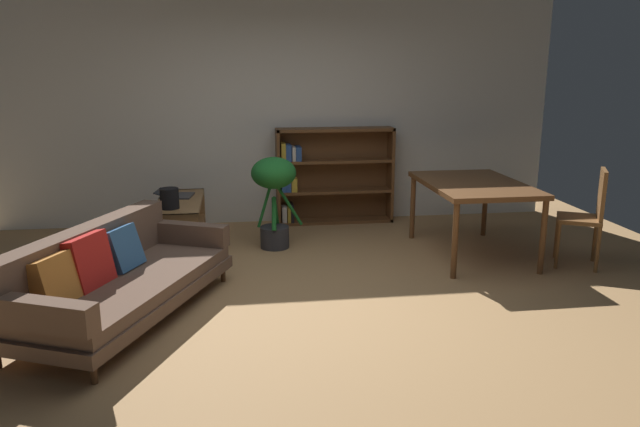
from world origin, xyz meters
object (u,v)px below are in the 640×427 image
desk_speaker (170,198)px  dining_table (474,189)px  open_laptop (177,195)px  fabric_couch (114,276)px  potted_floor_plant (274,188)px  dining_chair_near (588,213)px  bookshelf (329,175)px  media_console (181,225)px

desk_speaker → dining_table: dining_table is taller
open_laptop → fabric_couch: bearing=-98.5°
potted_floor_plant → dining_table: 2.06m
dining_chair_near → potted_floor_plant: bearing=160.8°
desk_speaker → bookshelf: (1.80, 1.25, -0.04)m
dining_table → dining_chair_near: bearing=-27.6°
desk_speaker → dining_chair_near: bearing=-11.4°
media_console → dining_table: dining_table is taller
media_console → dining_chair_near: 4.13m
potted_floor_plant → bookshelf: bookshelf is taller
open_laptop → potted_floor_plant: (1.04, -0.35, 0.11)m
media_console → dining_chair_near: size_ratio=1.30×
media_console → bookshelf: size_ratio=0.87×
bookshelf → dining_chair_near: bearing=-43.0°
potted_floor_plant → open_laptop: bearing=161.2°
potted_floor_plant → desk_speaker: bearing=-168.4°
media_console → bookshelf: bearing=27.3°
desk_speaker → dining_chair_near: 4.09m
open_laptop → dining_chair_near: 4.23m
open_laptop → bookshelf: 1.91m
media_console → dining_table: bearing=-12.4°
fabric_couch → media_console: size_ratio=1.77×
potted_floor_plant → dining_table: bearing=-14.8°
media_console → open_laptop: (-0.05, 0.22, 0.29)m
fabric_couch → open_laptop: (0.31, 2.03, 0.20)m
desk_speaker → fabric_couch: bearing=-101.2°
desk_speaker → potted_floor_plant: bearing=11.6°
media_console → dining_chair_near: dining_chair_near is taller
open_laptop → potted_floor_plant: bearing=-18.8°
open_laptop → dining_chair_near: dining_chair_near is taller
open_laptop → potted_floor_plant: 1.11m
bookshelf → potted_floor_plant: bearing=-125.8°
dining_table → dining_chair_near: 1.10m
media_console → dining_chair_near: bearing=-16.4°
potted_floor_plant → bookshelf: (0.74, 1.03, -0.07)m
media_console → potted_floor_plant: 1.08m
dining_chair_near → media_console: bearing=163.6°
fabric_couch → bookshelf: 3.43m
dining_chair_near → desk_speaker: bearing=168.6°
bookshelf → fabric_couch: bearing=-127.7°
fabric_couch → dining_chair_near: 4.36m
dining_chair_near → open_laptop: bearing=160.9°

